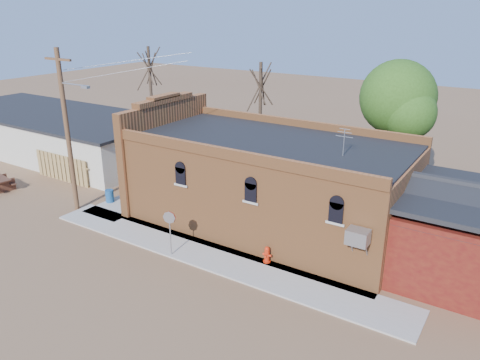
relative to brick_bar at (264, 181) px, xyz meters
The scene contains 14 objects.
ground 6.19m from the brick_bar, 106.65° to the right, with size 120.00×120.00×0.00m, color brown.
sidewalk_south 5.14m from the brick_bar, 91.78° to the right, with size 19.00×2.20×0.08m, color #9E9991.
sidewalk_west 8.28m from the brick_bar, behind, with size 2.60×10.00×0.08m, color #9E9991.
brick_bar is the anchor object (origin of this frame).
red_shed 9.86m from the brick_bar, ahead, with size 5.40×6.40×4.30m.
storage_building 20.81m from the brick_bar, behind, with size 20.40×8.40×3.17m.
wood_fence 14.61m from the brick_bar, behind, with size 5.20×0.10×1.80m, color olive, non-canonical shape.
utility_pole 10.96m from the brick_bar, 156.31° to the right, with size 3.12×0.26×9.00m.
tree_bare_near 9.54m from the brick_bar, 121.74° to the left, with size 2.80×2.80×7.65m.
tree_bare_far 18.25m from the brick_bar, 151.47° to the left, with size 2.80×2.80×8.16m.
tree_leafy 9.80m from the brick_bar, 61.44° to the left, with size 4.40×4.40×8.15m.
fire_hydrant 4.76m from the brick_bar, 57.68° to the right, with size 0.45×0.45×0.77m.
stop_sign 5.80m from the brick_bar, 107.71° to the right, with size 0.57×0.25×2.19m.
trash_barrel 9.50m from the brick_bar, 163.51° to the right, with size 0.48×0.48×0.75m, color navy.
Camera 1 is at (12.98, -14.47, 10.90)m, focal length 35.00 mm.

